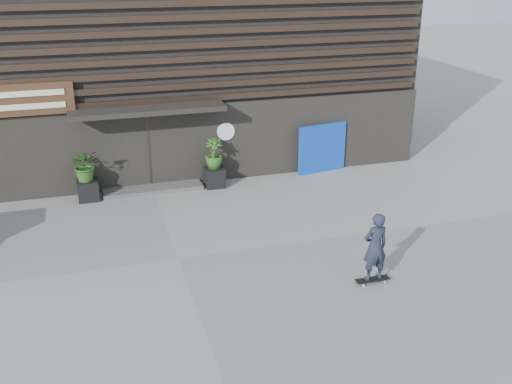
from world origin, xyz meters
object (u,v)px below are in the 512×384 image
object	(u,v)px
planter_pot_left	(88,190)
blue_tarp	(322,148)
skateboarder	(375,247)
planter_pot_right	(215,177)

from	to	relation	value
planter_pot_left	blue_tarp	xyz separation A→B (m)	(7.50, 0.30, 0.51)
skateboarder	blue_tarp	bearing A→B (deg)	76.76
planter_pot_left	planter_pot_right	bearing A→B (deg)	0.00
blue_tarp	skateboarder	bearing A→B (deg)	-113.48
blue_tarp	skateboarder	world-z (taller)	skateboarder
planter_pot_right	skateboarder	xyz separation A→B (m)	(2.05, -6.72, 0.58)
skateboarder	planter_pot_left	bearing A→B (deg)	131.02
planter_pot_left	planter_pot_right	xyz separation A→B (m)	(3.80, 0.00, 0.00)
planter_pot_left	skateboarder	xyz separation A→B (m)	(5.85, -6.72, 0.58)
planter_pot_left	skateboarder	size ratio (longest dim) A/B	0.36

